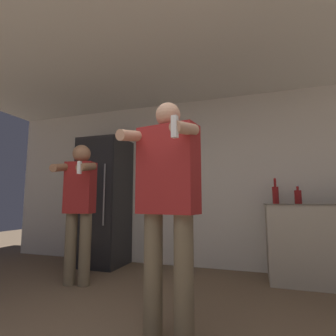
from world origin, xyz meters
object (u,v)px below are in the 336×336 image
bottle_dark_rum (298,196)px  bottle_red_label (275,194)px  person_woman_foreground (168,198)px  person_man_side (79,203)px  refrigerator (104,201)px

bottle_dark_rum → bottle_red_label: (-0.26, 0.00, 0.03)m
person_woman_foreground → person_man_side: bearing=149.2°
refrigerator → person_man_side: bearing=-75.5°
bottle_dark_rum → person_man_side: (-2.53, -1.01, -0.08)m
refrigerator → person_woman_foreground: bearing=-47.1°
refrigerator → bottle_red_label: 2.51m
refrigerator → person_woman_foreground: (1.64, -1.76, 0.02)m
refrigerator → bottle_red_label: size_ratio=5.79×
person_woman_foreground → person_man_side: (-1.40, 0.83, -0.04)m
bottle_dark_rum → person_woman_foreground: 2.16m
person_man_side → bottle_red_label: bearing=23.9°
refrigerator → bottle_red_label: refrigerator is taller
bottle_red_label → person_woman_foreground: 2.04m
person_woman_foreground → person_man_side: 1.63m
person_woman_foreground → refrigerator: bearing=132.9°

